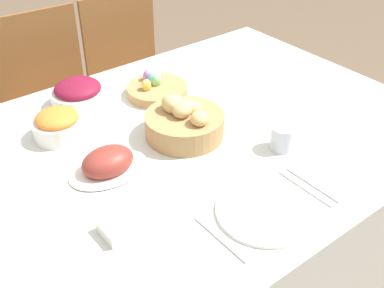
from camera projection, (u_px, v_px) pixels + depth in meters
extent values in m
cube|color=silver|center=(170.00, 232.00, 1.73)|extent=(1.80, 1.17, 0.76)
cylinder|color=brown|center=(20.00, 204.00, 2.09)|extent=(0.03, 0.03, 0.44)
cylinder|color=brown|center=(45.00, 191.00, 2.16)|extent=(0.03, 0.03, 0.44)
cylinder|color=brown|center=(122.00, 162.00, 2.35)|extent=(0.03, 0.03, 0.44)
cylinder|color=brown|center=(17.00, 150.00, 2.42)|extent=(0.03, 0.03, 0.44)
cylinder|color=brown|center=(88.00, 127.00, 2.61)|extent=(0.03, 0.03, 0.44)
cube|color=brown|center=(61.00, 116.00, 2.25)|extent=(0.44, 0.44, 0.02)
cube|color=brown|center=(37.00, 57.00, 2.26)|extent=(0.42, 0.04, 0.43)
cylinder|color=brown|center=(137.00, 155.00, 2.40)|extent=(0.03, 0.03, 0.44)
cylinder|color=brown|center=(197.00, 128.00, 2.60)|extent=(0.03, 0.03, 0.44)
cylinder|color=brown|center=(97.00, 122.00, 2.64)|extent=(0.03, 0.03, 0.44)
cylinder|color=brown|center=(155.00, 101.00, 2.84)|extent=(0.03, 0.03, 0.44)
cube|color=brown|center=(144.00, 87.00, 2.49)|extent=(0.43, 0.43, 0.02)
cube|color=brown|center=(120.00, 34.00, 2.49)|extent=(0.42, 0.03, 0.43)
cylinder|color=#AD8451|center=(184.00, 125.00, 1.54)|extent=(0.25, 0.25, 0.08)
ellipsoid|color=tan|center=(193.00, 108.00, 1.54)|extent=(0.08, 0.08, 0.05)
ellipsoid|color=tan|center=(175.00, 103.00, 1.55)|extent=(0.06, 0.08, 0.06)
ellipsoid|color=tan|center=(182.00, 110.00, 1.51)|extent=(0.09, 0.09, 0.05)
ellipsoid|color=tan|center=(200.00, 118.00, 1.47)|extent=(0.09, 0.09, 0.05)
ellipsoid|color=tan|center=(171.00, 104.00, 1.53)|extent=(0.06, 0.08, 0.06)
ellipsoid|color=tan|center=(187.00, 107.00, 1.53)|extent=(0.09, 0.09, 0.05)
cylinder|color=#AD8451|center=(157.00, 90.00, 1.78)|extent=(0.23, 0.23, 0.03)
ellipsoid|color=#7FCC7A|center=(156.00, 80.00, 1.77)|extent=(0.04, 0.04, 0.05)
ellipsoid|color=#F4D151|center=(146.00, 85.00, 1.74)|extent=(0.04, 0.04, 0.05)
ellipsoid|color=pink|center=(157.00, 78.00, 1.78)|extent=(0.04, 0.04, 0.05)
ellipsoid|color=#60B2E0|center=(153.00, 79.00, 1.78)|extent=(0.04, 0.04, 0.05)
ellipsoid|color=#B27AD1|center=(148.00, 76.00, 1.80)|extent=(0.04, 0.04, 0.05)
ellipsoid|color=white|center=(109.00, 169.00, 1.41)|extent=(0.24, 0.17, 0.01)
ellipsoid|color=maroon|center=(108.00, 162.00, 1.39)|extent=(0.16, 0.12, 0.08)
cylinder|color=white|center=(79.00, 98.00, 1.71)|extent=(0.19, 0.19, 0.06)
ellipsoid|color=maroon|center=(78.00, 88.00, 1.69)|extent=(0.16, 0.16, 0.06)
cylinder|color=white|center=(59.00, 128.00, 1.54)|extent=(0.16, 0.16, 0.06)
ellipsoid|color=orange|center=(57.00, 118.00, 1.52)|extent=(0.14, 0.14, 0.05)
cylinder|color=white|center=(265.00, 211.00, 1.26)|extent=(0.26, 0.26, 0.01)
cube|color=silver|center=(220.00, 239.00, 1.18)|extent=(0.01, 0.19, 0.00)
cube|color=silver|center=(305.00, 188.00, 1.34)|extent=(0.01, 0.19, 0.00)
cube|color=silver|center=(312.00, 184.00, 1.35)|extent=(0.01, 0.19, 0.00)
cylinder|color=silver|center=(282.00, 138.00, 1.48)|extent=(0.08, 0.08, 0.08)
cube|color=white|center=(127.00, 224.00, 1.21)|extent=(0.14, 0.08, 0.03)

